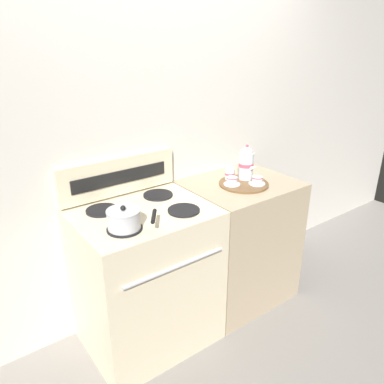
% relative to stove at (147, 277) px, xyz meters
% --- Properties ---
extents(ground_plane, '(6.00, 6.00, 0.00)m').
position_rel_stove_xyz_m(ground_plane, '(0.37, 0.00, -0.46)').
color(ground_plane, gray).
extents(wall_back, '(6.00, 0.05, 2.20)m').
position_rel_stove_xyz_m(wall_back, '(0.37, 0.34, 0.64)').
color(wall_back, beige).
rests_on(wall_back, ground).
extents(stove, '(0.79, 0.66, 0.93)m').
position_rel_stove_xyz_m(stove, '(0.00, 0.00, 0.00)').
color(stove, beige).
rests_on(stove, ground).
extents(control_panel, '(0.77, 0.05, 0.24)m').
position_rel_stove_xyz_m(control_panel, '(0.00, 0.29, 0.59)').
color(control_panel, beige).
rests_on(control_panel, stove).
extents(side_counter, '(0.74, 0.63, 0.92)m').
position_rel_stove_xyz_m(side_counter, '(0.77, 0.00, -0.00)').
color(side_counter, tan).
rests_on(side_counter, ground).
extents(saucepan, '(0.26, 0.24, 0.13)m').
position_rel_stove_xyz_m(saucepan, '(-0.19, -0.14, 0.52)').
color(saucepan, '#B7B7BC').
rests_on(saucepan, stove).
extents(serving_tray, '(0.34, 0.34, 0.01)m').
position_rel_stove_xyz_m(serving_tray, '(0.76, -0.04, 0.47)').
color(serving_tray, brown).
rests_on(serving_tray, side_counter).
extents(teapot, '(0.10, 0.16, 0.24)m').
position_rel_stove_xyz_m(teapot, '(0.83, 0.01, 0.59)').
color(teapot, silver).
rests_on(teapot, serving_tray).
extents(teacup_left, '(0.11, 0.11, 0.05)m').
position_rel_stove_xyz_m(teacup_left, '(0.82, -0.11, 0.50)').
color(teacup_left, silver).
rests_on(teacup_left, serving_tray).
extents(teacup_right, '(0.11, 0.11, 0.05)m').
position_rel_stove_xyz_m(teacup_right, '(0.67, -0.02, 0.50)').
color(teacup_right, silver).
rests_on(teacup_right, serving_tray).
extents(creamer_jug, '(0.07, 0.07, 0.08)m').
position_rel_stove_xyz_m(creamer_jug, '(0.73, 0.07, 0.51)').
color(creamer_jug, silver).
rests_on(creamer_jug, serving_tray).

